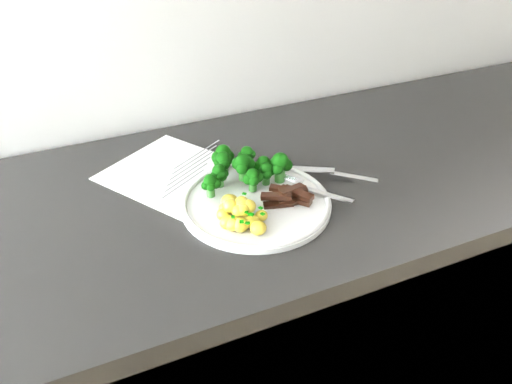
{
  "coord_description": "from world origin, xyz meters",
  "views": [
    {
      "loc": [
        -0.37,
        0.92,
        1.45
      ],
      "look_at": [
        -0.07,
        1.61,
        0.94
      ],
      "focal_mm": 35.88,
      "sensor_mm": 36.0,
      "label": 1
    }
  ],
  "objects_px": {
    "potatoes": "(239,212)",
    "fork": "(317,190)",
    "counter": "(235,351)",
    "beef_strips": "(291,195)",
    "knife": "(340,176)",
    "recipe_paper": "(187,178)",
    "plate": "(256,202)",
    "broccoli": "(244,166)"
  },
  "relations": [
    {
      "from": "potatoes",
      "to": "fork",
      "type": "bearing_deg",
      "value": 4.91
    },
    {
      "from": "counter",
      "to": "beef_strips",
      "type": "xyz_separation_m",
      "value": [
        0.09,
        -0.08,
        0.48
      ]
    },
    {
      "from": "fork",
      "to": "knife",
      "type": "height_order",
      "value": "fork"
    },
    {
      "from": "counter",
      "to": "recipe_paper",
      "type": "relative_size",
      "value": 6.35
    },
    {
      "from": "potatoes",
      "to": "plate",
      "type": "bearing_deg",
      "value": 37.48
    },
    {
      "from": "potatoes",
      "to": "knife",
      "type": "distance_m",
      "value": 0.24
    },
    {
      "from": "counter",
      "to": "recipe_paper",
      "type": "height_order",
      "value": "recipe_paper"
    },
    {
      "from": "plate",
      "to": "potatoes",
      "type": "relative_size",
      "value": 2.31
    },
    {
      "from": "potatoes",
      "to": "fork",
      "type": "distance_m",
      "value": 0.16
    },
    {
      "from": "counter",
      "to": "beef_strips",
      "type": "height_order",
      "value": "beef_strips"
    },
    {
      "from": "counter",
      "to": "recipe_paper",
      "type": "xyz_separation_m",
      "value": [
        -0.06,
        0.08,
        0.46
      ]
    },
    {
      "from": "plate",
      "to": "knife",
      "type": "bearing_deg",
      "value": 4.49
    },
    {
      "from": "potatoes",
      "to": "counter",
      "type": "bearing_deg",
      "value": 79.13
    },
    {
      "from": "counter",
      "to": "potatoes",
      "type": "distance_m",
      "value": 0.49
    },
    {
      "from": "counter",
      "to": "fork",
      "type": "distance_m",
      "value": 0.5
    },
    {
      "from": "recipe_paper",
      "to": "plate",
      "type": "bearing_deg",
      "value": -57.75
    },
    {
      "from": "beef_strips",
      "to": "knife",
      "type": "height_order",
      "value": "beef_strips"
    },
    {
      "from": "plate",
      "to": "beef_strips",
      "type": "xyz_separation_m",
      "value": [
        0.06,
        -0.02,
        0.01
      ]
    },
    {
      "from": "counter",
      "to": "beef_strips",
      "type": "distance_m",
      "value": 0.49
    },
    {
      "from": "broccoli",
      "to": "beef_strips",
      "type": "distance_m",
      "value": 0.11
    },
    {
      "from": "counter",
      "to": "knife",
      "type": "relative_size",
      "value": 14.51
    },
    {
      "from": "broccoli",
      "to": "fork",
      "type": "xyz_separation_m",
      "value": [
        0.11,
        -0.09,
        -0.03
      ]
    },
    {
      "from": "beef_strips",
      "to": "knife",
      "type": "bearing_deg",
      "value": 16.58
    },
    {
      "from": "plate",
      "to": "broccoli",
      "type": "bearing_deg",
      "value": 85.13
    },
    {
      "from": "beef_strips",
      "to": "fork",
      "type": "distance_m",
      "value": 0.05
    },
    {
      "from": "beef_strips",
      "to": "recipe_paper",
      "type": "bearing_deg",
      "value": 132.21
    },
    {
      "from": "knife",
      "to": "counter",
      "type": "bearing_deg",
      "value": 168.35
    },
    {
      "from": "counter",
      "to": "potatoes",
      "type": "bearing_deg",
      "value": -100.87
    },
    {
      "from": "counter",
      "to": "plate",
      "type": "bearing_deg",
      "value": -63.25
    },
    {
      "from": "broccoli",
      "to": "beef_strips",
      "type": "xyz_separation_m",
      "value": [
        0.05,
        -0.09,
        -0.02
      ]
    },
    {
      "from": "counter",
      "to": "broccoli",
      "type": "relative_size",
      "value": 13.63
    },
    {
      "from": "counter",
      "to": "potatoes",
      "type": "xyz_separation_m",
      "value": [
        -0.02,
        -0.1,
        0.48
      ]
    },
    {
      "from": "plate",
      "to": "knife",
      "type": "xyz_separation_m",
      "value": [
        0.19,
        0.01,
        0.0
      ]
    },
    {
      "from": "counter",
      "to": "fork",
      "type": "relative_size",
      "value": 17.01
    },
    {
      "from": "counter",
      "to": "fork",
      "type": "bearing_deg",
      "value": -30.13
    },
    {
      "from": "knife",
      "to": "fork",
      "type": "bearing_deg",
      "value": -152.94
    },
    {
      "from": "recipe_paper",
      "to": "fork",
      "type": "bearing_deg",
      "value": -39.07
    },
    {
      "from": "knife",
      "to": "broccoli",
      "type": "bearing_deg",
      "value": 162.56
    },
    {
      "from": "fork",
      "to": "knife",
      "type": "bearing_deg",
      "value": 27.06
    },
    {
      "from": "knife",
      "to": "plate",
      "type": "bearing_deg",
      "value": -175.51
    },
    {
      "from": "recipe_paper",
      "to": "knife",
      "type": "relative_size",
      "value": 2.28
    },
    {
      "from": "plate",
      "to": "fork",
      "type": "bearing_deg",
      "value": -11.7
    }
  ]
}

